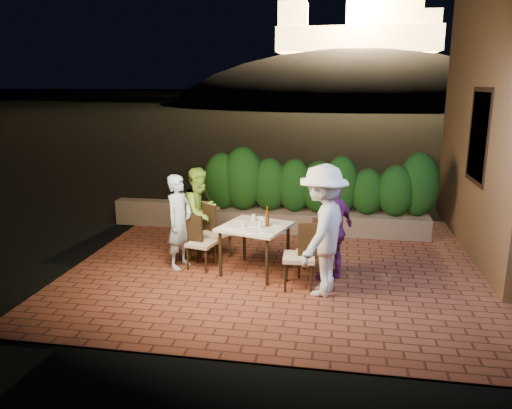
% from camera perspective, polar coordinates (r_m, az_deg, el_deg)
% --- Properties ---
extents(ground, '(400.00, 400.00, 0.00)m').
position_cam_1_polar(ground, '(7.67, 4.55, -8.20)').
color(ground, black).
rests_on(ground, ground).
extents(terrace_floor, '(7.00, 6.00, 0.15)m').
position_cam_1_polar(terrace_floor, '(8.16, 4.87, -7.25)').
color(terrace_floor, brown).
rests_on(terrace_floor, ground).
extents(window_pane, '(0.08, 1.00, 1.40)m').
position_cam_1_polar(window_pane, '(8.91, 24.29, 7.13)').
color(window_pane, black).
rests_on(window_pane, building_wall).
extents(window_frame, '(0.06, 1.15, 1.55)m').
position_cam_1_polar(window_frame, '(8.91, 24.22, 7.14)').
color(window_frame, black).
rests_on(window_frame, building_wall).
extents(planter, '(4.20, 0.55, 0.40)m').
position_cam_1_polar(planter, '(9.76, 7.00, -2.04)').
color(planter, brown).
rests_on(planter, ground).
extents(hedge, '(4.00, 0.70, 1.10)m').
position_cam_1_polar(hedge, '(9.59, 7.13, 2.28)').
color(hedge, '#12380F').
rests_on(hedge, planter).
extents(parapet, '(2.20, 0.30, 0.50)m').
position_cam_1_polar(parapet, '(10.32, -9.86, -0.98)').
color(parapet, brown).
rests_on(parapet, ground).
extents(hill, '(52.00, 40.00, 22.00)m').
position_cam_1_polar(hill, '(67.45, 10.99, 7.74)').
color(hill, black).
rests_on(hill, ground).
extents(fortress, '(26.00, 8.00, 8.00)m').
position_cam_1_polar(fortress, '(67.54, 11.59, 20.06)').
color(fortress, '#FFCC7A').
rests_on(fortress, hill).
extents(dining_table, '(1.16, 1.16, 0.75)m').
position_cam_1_polar(dining_table, '(7.63, -0.13, -5.10)').
color(dining_table, white).
rests_on(dining_table, ground).
extents(plate_nw, '(0.24, 0.24, 0.01)m').
position_cam_1_polar(plate_nw, '(7.44, -2.73, -2.54)').
color(plate_nw, white).
rests_on(plate_nw, dining_table).
extents(plate_sw, '(0.19, 0.19, 0.01)m').
position_cam_1_polar(plate_sw, '(7.83, -1.56, -1.71)').
color(plate_sw, white).
rests_on(plate_sw, dining_table).
extents(plate_ne, '(0.23, 0.23, 0.01)m').
position_cam_1_polar(plate_ne, '(7.22, 1.23, -3.04)').
color(plate_ne, white).
rests_on(plate_ne, dining_table).
extents(plate_se, '(0.21, 0.21, 0.01)m').
position_cam_1_polar(plate_se, '(7.56, 2.69, -2.28)').
color(plate_se, white).
rests_on(plate_se, dining_table).
extents(plate_centre, '(0.23, 0.23, 0.01)m').
position_cam_1_polar(plate_centre, '(7.51, -0.31, -2.37)').
color(plate_centre, white).
rests_on(plate_centre, dining_table).
extents(plate_front, '(0.24, 0.24, 0.01)m').
position_cam_1_polar(plate_front, '(7.22, -0.64, -3.04)').
color(plate_front, white).
rests_on(plate_front, dining_table).
extents(glass_nw, '(0.06, 0.06, 0.10)m').
position_cam_1_polar(glass_nw, '(7.39, -1.48, -2.28)').
color(glass_nw, silver).
rests_on(glass_nw, dining_table).
extents(glass_sw, '(0.06, 0.06, 0.11)m').
position_cam_1_polar(glass_sw, '(7.73, -0.27, -1.52)').
color(glass_sw, silver).
rests_on(glass_sw, dining_table).
extents(glass_ne, '(0.07, 0.07, 0.12)m').
position_cam_1_polar(glass_ne, '(7.34, 0.47, -2.33)').
color(glass_ne, silver).
rests_on(glass_ne, dining_table).
extents(glass_se, '(0.07, 0.07, 0.11)m').
position_cam_1_polar(glass_se, '(7.57, 0.89, -1.84)').
color(glass_se, silver).
rests_on(glass_se, dining_table).
extents(beer_bottle, '(0.06, 0.06, 0.32)m').
position_cam_1_polar(beer_bottle, '(7.43, 1.29, -1.33)').
color(beer_bottle, '#4F280D').
rests_on(beer_bottle, dining_table).
extents(bowl, '(0.15, 0.15, 0.04)m').
position_cam_1_polar(bowl, '(7.83, 0.51, -1.60)').
color(bowl, white).
rests_on(bowl, dining_table).
extents(chair_left_front, '(0.47, 0.47, 0.85)m').
position_cam_1_polar(chair_left_front, '(7.83, -6.26, -4.32)').
color(chair_left_front, black).
rests_on(chair_left_front, ground).
extents(chair_left_back, '(0.57, 0.57, 0.89)m').
position_cam_1_polar(chair_left_back, '(8.25, -4.71, -3.17)').
color(chair_left_back, black).
rests_on(chair_left_back, ground).
extents(chair_right_front, '(0.47, 0.47, 0.95)m').
position_cam_1_polar(chair_right_front, '(7.07, 4.94, -5.85)').
color(chair_right_front, black).
rests_on(chair_right_front, ground).
extents(chair_right_back, '(0.48, 0.48, 0.90)m').
position_cam_1_polar(chair_right_back, '(7.53, 6.56, -4.84)').
color(chair_right_back, black).
rests_on(chair_right_back, ground).
extents(diner_blue, '(0.50, 0.62, 1.48)m').
position_cam_1_polar(diner_blue, '(7.84, -8.76, -1.96)').
color(diner_blue, silver).
rests_on(diner_blue, ground).
extents(diner_green, '(0.83, 0.90, 1.49)m').
position_cam_1_polar(diner_green, '(8.35, -6.41, -0.86)').
color(diner_green, '#8FC63E').
rests_on(diner_green, ground).
extents(diner_white, '(0.97, 1.31, 1.81)m').
position_cam_1_polar(diner_white, '(6.79, 7.60, -2.99)').
color(diner_white, silver).
rests_on(diner_white, ground).
extents(diner_purple, '(0.79, 0.94, 1.51)m').
position_cam_1_polar(diner_purple, '(7.35, 8.81, -2.92)').
color(diner_purple, '#7E2A72').
rests_on(diner_purple, ground).
extents(parapet_lamp, '(0.10, 0.10, 0.14)m').
position_cam_1_polar(parapet_lamp, '(10.06, -6.66, 0.62)').
color(parapet_lamp, orange).
rests_on(parapet_lamp, parapet).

